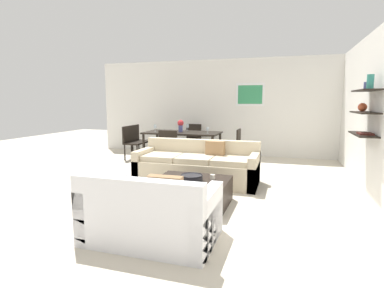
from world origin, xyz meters
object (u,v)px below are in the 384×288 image
(sofa_beige, at_px, (197,167))
(dining_chair_head, at_px, (193,137))
(candle_jar, at_px, (213,177))
(wine_glass_right_near, at_px, (208,129))
(centerpiece_vase, at_px, (181,125))
(wine_glass_head, at_px, (188,126))
(dining_table, at_px, (182,134))
(dining_chair_left_far, at_px, (139,138))
(decorative_bowl, at_px, (192,177))
(wine_glass_left_near, at_px, (155,127))
(loveseat_white, at_px, (152,214))
(coffee_table, at_px, (191,192))
(dining_chair_right_near, at_px, (234,145))
(dining_chair_foot, at_px, (170,146))
(dining_chair_left_near, at_px, (131,140))

(sofa_beige, bearing_deg, dining_chair_head, 109.00)
(sofa_beige, bearing_deg, candle_jar, -63.23)
(wine_glass_right_near, bearing_deg, centerpiece_vase, 169.89)
(wine_glass_head, distance_m, centerpiece_vase, 0.42)
(candle_jar, relative_size, wine_glass_right_near, 0.50)
(dining_table, bearing_deg, dining_chair_left_far, 170.94)
(decorative_bowl, relative_size, wine_glass_left_near, 1.78)
(loveseat_white, height_order, wine_glass_head, wine_glass_head)
(coffee_table, relative_size, candle_jar, 14.59)
(candle_jar, xyz_separation_m, dining_chair_right_near, (-0.16, 2.80, 0.09))
(coffee_table, bearing_deg, dining_chair_head, 106.93)
(dining_table, relative_size, dining_chair_foot, 2.17)
(decorative_bowl, relative_size, wine_glass_head, 1.89)
(dining_chair_left_far, bearing_deg, wine_glass_right_near, -9.27)
(dining_chair_foot, bearing_deg, loveseat_white, -71.59)
(decorative_bowl, height_order, centerpiece_vase, centerpiece_vase)
(loveseat_white, xyz_separation_m, dining_chair_left_near, (-2.53, 4.17, 0.21))
(dining_chair_left_far, height_order, wine_glass_right_near, wine_glass_right_near)
(dining_table, distance_m, centerpiece_vase, 0.25)
(sofa_beige, xyz_separation_m, centerpiece_vase, (-1.02, 1.92, 0.64))
(sofa_beige, height_order, dining_table, sofa_beige)
(loveseat_white, relative_size, decorative_bowl, 4.29)
(dining_chair_left_far, bearing_deg, dining_chair_left_near, -90.00)
(sofa_beige, distance_m, dining_chair_left_near, 2.88)
(dining_chair_left_far, xyz_separation_m, wine_glass_right_near, (2.06, -0.34, 0.35))
(sofa_beige, bearing_deg, dining_table, 116.81)
(centerpiece_vase, bearing_deg, dining_chair_left_near, -169.92)
(candle_jar, xyz_separation_m, dining_chair_foot, (-1.53, 2.13, 0.09))
(loveseat_white, height_order, coffee_table, loveseat_white)
(dining_chair_left_near, bearing_deg, wine_glass_head, 25.16)
(loveseat_white, height_order, candle_jar, loveseat_white)
(decorative_bowl, distance_m, dining_chair_left_near, 3.96)
(loveseat_white, xyz_separation_m, coffee_table, (0.07, 1.23, -0.10))
(loveseat_white, xyz_separation_m, candle_jar, (0.36, 1.36, 0.12))
(sofa_beige, height_order, dining_chair_foot, dining_chair_foot)
(wine_glass_head, bearing_deg, coffee_table, -71.02)
(wine_glass_left_near, relative_size, centerpiece_vase, 0.60)
(sofa_beige, distance_m, dining_chair_foot, 1.41)
(candle_jar, bearing_deg, loveseat_white, -104.88)
(decorative_bowl, xyz_separation_m, wine_glass_head, (-1.25, 3.61, 0.44))
(dining_chair_right_near, xyz_separation_m, wine_glass_right_near, (-0.66, 0.10, 0.35))
(dining_table, xyz_separation_m, dining_chair_head, (0.00, 0.89, -0.18))
(dining_chair_left_near, relative_size, wine_glass_left_near, 4.78)
(wine_glass_head, bearing_deg, dining_chair_head, 90.00)
(dining_chair_left_near, distance_m, dining_chair_foot, 1.52)
(sofa_beige, bearing_deg, dining_chair_right_near, 76.62)
(loveseat_white, distance_m, dining_table, 4.55)
(decorative_bowl, height_order, candle_jar, decorative_bowl)
(sofa_beige, distance_m, loveseat_white, 2.49)
(coffee_table, distance_m, dining_table, 3.42)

